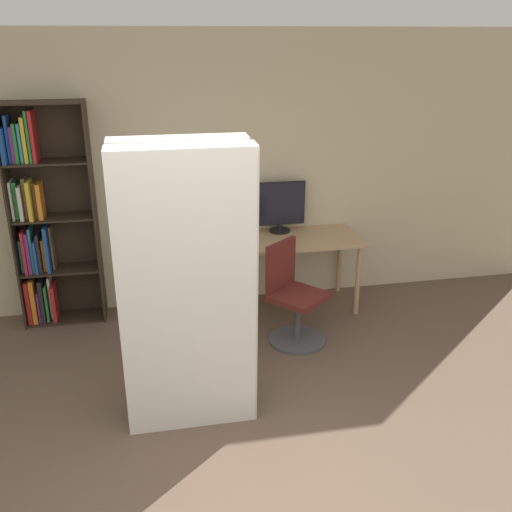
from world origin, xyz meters
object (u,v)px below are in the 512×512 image
object	(u,v)px
monitor	(280,206)
office_chair	(293,303)
mattress_near	(189,297)
mattress_far	(185,280)
bookshelf	(44,221)

from	to	relation	value
monitor	office_chair	xyz separation A→B (m)	(-0.08, -0.88, -0.65)
monitor	mattress_near	xyz separation A→B (m)	(-1.08, -1.92, -0.01)
office_chair	mattress_far	distance (m)	1.41
bookshelf	mattress_near	xyz separation A→B (m)	(1.18, -1.92, -0.00)
monitor	mattress_far	distance (m)	1.96
monitor	bookshelf	bearing A→B (deg)	-179.80
office_chair	bookshelf	world-z (taller)	bookshelf
bookshelf	mattress_far	xyz separation A→B (m)	(1.18, -1.63, -0.00)
monitor	bookshelf	world-z (taller)	bookshelf
bookshelf	mattress_near	bearing A→B (deg)	-58.38
monitor	mattress_near	size ratio (longest dim) A/B	0.26
office_chair	mattress_near	distance (m)	1.58
monitor	office_chair	size ratio (longest dim) A/B	0.56
monitor	bookshelf	xyz separation A→B (m)	(-2.26, -0.01, -0.01)
bookshelf	mattress_near	world-z (taller)	bookshelf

